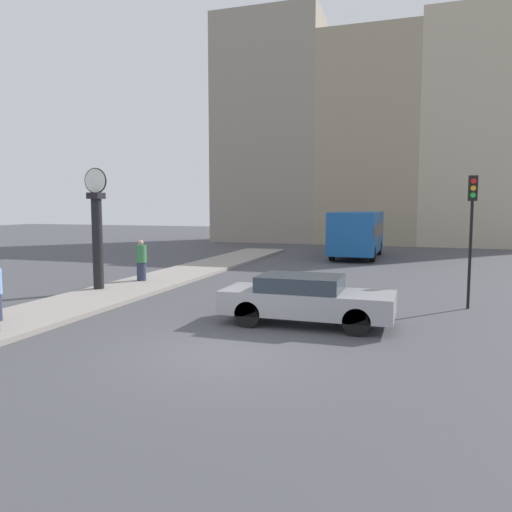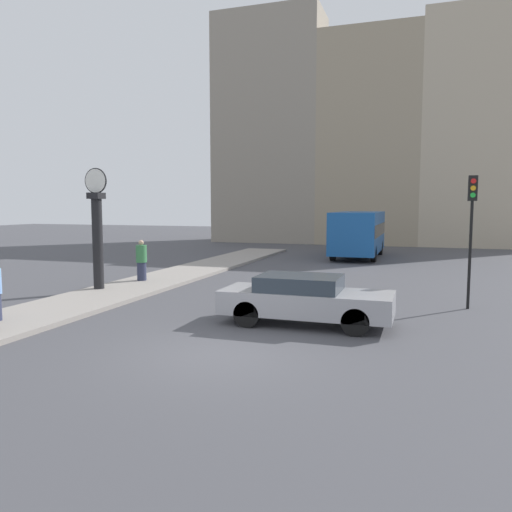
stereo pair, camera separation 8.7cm
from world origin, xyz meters
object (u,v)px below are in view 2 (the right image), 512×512
traffic_light_far (472,215)px  street_clock (97,232)px  bus_distant (358,232)px  sedan_car (305,299)px  pedestrian_green_hoodie (141,261)px

traffic_light_far → street_clock: (-12.59, -1.10, -0.68)m
bus_distant → traffic_light_far: traffic_light_far is taller
sedan_car → traffic_light_far: size_ratio=1.11×
traffic_light_far → pedestrian_green_hoodie: 12.37m
sedan_car → pedestrian_green_hoodie: size_ratio=2.75×
sedan_car → street_clock: bearing=163.2°
sedan_car → traffic_light_far: (4.30, 3.61, 2.20)m
traffic_light_far → pedestrian_green_hoodie: bearing=174.6°
sedan_car → street_clock: 8.79m
sedan_car → bus_distant: (-0.82, 17.95, 0.89)m
bus_distant → pedestrian_green_hoodie: size_ratio=4.36×
sedan_car → bus_distant: size_ratio=0.63×
traffic_light_far → pedestrian_green_hoodie: (-12.16, 1.14, -1.95)m
sedan_car → bus_distant: bus_distant is taller
pedestrian_green_hoodie → bus_distant: bearing=62.0°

